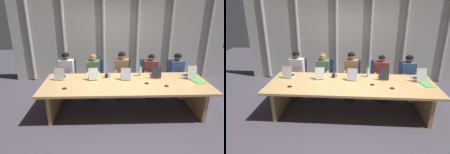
# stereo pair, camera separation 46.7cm
# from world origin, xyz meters

# --- Properties ---
(ground_plane) EXTENTS (13.89, 13.89, 0.00)m
(ground_plane) POSITION_xyz_m (0.00, 0.00, 0.00)
(ground_plane) COLOR #47424C
(conference_table) EXTENTS (3.84, 1.38, 0.74)m
(conference_table) POSITION_xyz_m (0.00, 0.00, 0.60)
(conference_table) COLOR tan
(conference_table) RESTS_ON ground_plane
(curtain_backdrop) EXTENTS (6.94, 0.17, 3.12)m
(curtain_backdrop) POSITION_xyz_m (-0.00, 2.26, 1.56)
(curtain_backdrop) COLOR beige
(curtain_backdrop) RESTS_ON ground_plane
(laptop_left_end) EXTENTS (0.27, 0.38, 0.29)m
(laptop_left_end) POSITION_xyz_m (-1.57, 0.34, 0.80)
(laptop_left_end) COLOR #BCBCC1
(laptop_left_end) RESTS_ON conference_table
(laptop_left_mid) EXTENTS (0.26, 0.42, 0.29)m
(laptop_left_mid) POSITION_xyz_m (-0.78, 0.33, 0.80)
(laptop_left_mid) COLOR beige
(laptop_left_mid) RESTS_ON conference_table
(laptop_center) EXTENTS (0.26, 0.43, 0.29)m
(laptop_center) POSITION_xyz_m (0.02, 0.32, 0.80)
(laptop_center) COLOR #A8ADB7
(laptop_center) RESTS_ON conference_table
(laptop_right_mid) EXTENTS (0.25, 0.37, 0.30)m
(laptop_right_mid) POSITION_xyz_m (0.78, 0.37, 0.80)
(laptop_right_mid) COLOR #2D2D33
(laptop_right_mid) RESTS_ON conference_table
(laptop_right_end) EXTENTS (0.27, 0.44, 0.33)m
(laptop_right_end) POSITION_xyz_m (1.61, 0.33, 0.80)
(laptop_right_end) COLOR beige
(laptop_right_end) RESTS_ON conference_table
(office_chair_left_end) EXTENTS (0.60, 0.60, 0.95)m
(office_chair_left_end) POSITION_xyz_m (-1.55, 1.12, 0.36)
(office_chair_left_end) COLOR #2D2D38
(office_chair_left_end) RESTS_ON ground_plane
(office_chair_left_mid) EXTENTS (0.60, 0.61, 0.96)m
(office_chair_left_mid) POSITION_xyz_m (-0.77, 1.12, 0.36)
(office_chair_left_mid) COLOR navy
(office_chair_left_mid) RESTS_ON ground_plane
(office_chair_center) EXTENTS (0.60, 0.60, 0.94)m
(office_chair_center) POSITION_xyz_m (0.03, 1.12, 0.36)
(office_chair_center) COLOR #2D2D38
(office_chair_center) RESTS_ON ground_plane
(office_chair_right_mid) EXTENTS (0.60, 0.60, 0.94)m
(office_chair_right_mid) POSITION_xyz_m (0.76, 1.12, 0.36)
(office_chair_right_mid) COLOR navy
(office_chair_right_mid) RESTS_ON ground_plane
(office_chair_right_end) EXTENTS (0.60, 0.60, 0.93)m
(office_chair_right_end) POSITION_xyz_m (1.57, 1.11, 0.35)
(office_chair_right_end) COLOR #2D2D38
(office_chair_right_end) RESTS_ON ground_plane
(person_left_end) EXTENTS (0.42, 0.56, 1.22)m
(person_left_end) POSITION_xyz_m (-1.56, 0.96, 0.70)
(person_left_end) COLOR silver
(person_left_end) RESTS_ON ground_plane
(person_left_mid) EXTENTS (0.37, 0.55, 1.17)m
(person_left_mid) POSITION_xyz_m (-0.81, 0.95, 0.66)
(person_left_mid) COLOR #4C6B4C
(person_left_mid) RESTS_ON ground_plane
(person_center) EXTENTS (0.41, 0.56, 1.23)m
(person_center) POSITION_xyz_m (-0.02, 0.96, 0.71)
(person_center) COLOR olive
(person_center) RESTS_ON ground_plane
(person_right_mid) EXTENTS (0.41, 0.55, 1.16)m
(person_right_mid) POSITION_xyz_m (0.81, 0.96, 0.66)
(person_right_mid) COLOR brown
(person_right_mid) RESTS_ON ground_plane
(person_right_end) EXTENTS (0.41, 0.57, 1.17)m
(person_right_end) POSITION_xyz_m (1.55, 0.96, 0.68)
(person_right_end) COLOR #335184
(person_right_end) RESTS_ON ground_plane
(water_bottle_primary) EXTENTS (0.07, 0.07, 0.25)m
(water_bottle_primary) POSITION_xyz_m (0.40, 0.46, 0.86)
(water_bottle_primary) COLOR #ADD1B2
(water_bottle_primary) RESTS_ON conference_table
(coffee_mug_near) EXTENTS (0.13, 0.08, 0.10)m
(coffee_mug_near) POSITION_xyz_m (-0.44, 0.36, 0.79)
(coffee_mug_near) COLOR black
(coffee_mug_near) RESTS_ON conference_table
(conference_mic_left_side) EXTENTS (0.11, 0.11, 0.03)m
(conference_mic_left_side) POSITION_xyz_m (0.47, -0.06, 0.76)
(conference_mic_left_side) COLOR black
(conference_mic_left_side) RESTS_ON conference_table
(conference_mic_middle) EXTENTS (0.11, 0.11, 0.03)m
(conference_mic_middle) POSITION_xyz_m (-1.36, -0.30, 0.76)
(conference_mic_middle) COLOR black
(conference_mic_middle) RESTS_ON conference_table
(conference_mic_right_side) EXTENTS (0.11, 0.11, 0.03)m
(conference_mic_right_side) POSITION_xyz_m (0.88, -0.24, 0.76)
(conference_mic_right_side) COLOR black
(conference_mic_right_side) RESTS_ON conference_table
(spiral_notepad) EXTENTS (0.30, 0.35, 0.03)m
(spiral_notepad) POSITION_xyz_m (1.71, 0.01, 0.75)
(spiral_notepad) COLOR #4CB74C
(spiral_notepad) RESTS_ON conference_table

